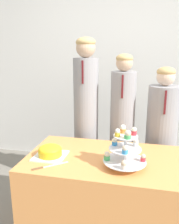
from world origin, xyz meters
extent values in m
cube|color=silver|center=(0.00, 1.81, 1.35)|extent=(9.00, 0.06, 2.70)
cube|color=#EF9951|center=(0.00, 0.37, 0.35)|extent=(1.38, 0.75, 0.70)
cube|color=white|center=(-0.49, 0.30, 0.71)|extent=(0.25, 0.25, 0.01)
cylinder|color=yellow|center=(-0.49, 0.30, 0.74)|extent=(0.19, 0.19, 0.05)
ellipsoid|color=yellow|center=(-0.49, 0.30, 0.77)|extent=(0.19, 0.19, 0.07)
cube|color=silver|center=(-0.40, 0.17, 0.70)|extent=(0.16, 0.14, 0.00)
cube|color=brown|center=(-0.50, 0.08, 0.70)|extent=(0.08, 0.07, 0.01)
cylinder|color=silver|center=(0.11, 0.25, 0.82)|extent=(0.02, 0.02, 0.24)
cylinder|color=silver|center=(0.11, 0.25, 0.75)|extent=(0.32, 0.32, 0.01)
cylinder|color=silver|center=(0.11, 0.25, 0.85)|extent=(0.24, 0.24, 0.01)
cylinder|color=silver|center=(0.11, 0.25, 0.94)|extent=(0.18, 0.18, 0.01)
cylinder|color=white|center=(0.11, 0.12, 0.77)|extent=(0.05, 0.05, 0.03)
sphere|color=beige|center=(0.11, 0.12, 0.80)|extent=(0.04, 0.04, 0.04)
cylinder|color=#E5333D|center=(0.24, 0.27, 0.77)|extent=(0.04, 0.04, 0.03)
sphere|color=beige|center=(0.24, 0.27, 0.79)|extent=(0.04, 0.04, 0.04)
cylinder|color=#3893DB|center=(0.10, 0.39, 0.77)|extent=(0.04, 0.04, 0.03)
sphere|color=beige|center=(0.10, 0.39, 0.79)|extent=(0.03, 0.03, 0.03)
cylinder|color=#4CB766|center=(-0.02, 0.24, 0.77)|extent=(0.05, 0.05, 0.03)
sphere|color=#F4E5C6|center=(-0.02, 0.24, 0.80)|extent=(0.04, 0.04, 0.04)
cylinder|color=#3893DB|center=(0.11, 0.16, 0.86)|extent=(0.04, 0.04, 0.03)
sphere|color=beige|center=(0.11, 0.16, 0.89)|extent=(0.04, 0.04, 0.04)
cylinder|color=white|center=(0.18, 0.31, 0.86)|extent=(0.04, 0.04, 0.03)
sphere|color=#F4E5C6|center=(0.18, 0.31, 0.89)|extent=(0.04, 0.04, 0.04)
cylinder|color=#3893DB|center=(0.03, 0.29, 0.86)|extent=(0.04, 0.04, 0.03)
sphere|color=#F4E5C6|center=(0.03, 0.29, 0.89)|extent=(0.04, 0.04, 0.04)
cylinder|color=orange|center=(0.08, 0.31, 0.96)|extent=(0.04, 0.04, 0.03)
sphere|color=white|center=(0.08, 0.31, 0.99)|extent=(0.04, 0.04, 0.04)
cylinder|color=yellow|center=(0.05, 0.22, 0.96)|extent=(0.04, 0.04, 0.03)
sphere|color=white|center=(0.05, 0.22, 0.99)|extent=(0.04, 0.04, 0.04)
cylinder|color=#4CB766|center=(0.12, 0.20, 0.96)|extent=(0.05, 0.05, 0.02)
sphere|color=beige|center=(0.12, 0.20, 0.99)|extent=(0.05, 0.05, 0.05)
cylinder|color=#E5333D|center=(0.16, 0.28, 0.96)|extent=(0.04, 0.04, 0.03)
sphere|color=#F4E5C6|center=(0.16, 0.28, 0.99)|extent=(0.04, 0.04, 0.04)
cylinder|color=#939399|center=(-0.36, 0.98, 0.73)|extent=(0.26, 0.26, 1.46)
sphere|color=#D6AD89|center=(-0.36, 0.98, 1.56)|extent=(0.19, 0.19, 0.19)
ellipsoid|color=tan|center=(-0.36, 0.98, 1.61)|extent=(0.19, 0.19, 0.10)
cube|color=maroon|center=(-0.36, 0.85, 1.33)|extent=(0.02, 0.01, 0.22)
cylinder|color=#939399|center=(0.02, 0.98, 0.67)|extent=(0.25, 0.25, 1.34)
sphere|color=#D6AD89|center=(0.02, 0.98, 1.42)|extent=(0.16, 0.16, 0.16)
ellipsoid|color=tan|center=(0.02, 0.98, 1.46)|extent=(0.16, 0.16, 0.09)
cube|color=maroon|center=(0.02, 0.86, 1.21)|extent=(0.02, 0.01, 0.22)
cylinder|color=#939399|center=(0.41, 0.98, 0.60)|extent=(0.30, 0.30, 1.21)
sphere|color=beige|center=(0.41, 0.98, 1.29)|extent=(0.17, 0.17, 0.17)
ellipsoid|color=tan|center=(0.41, 0.98, 1.34)|extent=(0.17, 0.17, 0.09)
cube|color=maroon|center=(0.41, 0.83, 1.08)|extent=(0.02, 0.01, 0.22)
camera|label=1|loc=(0.21, -1.36, 1.54)|focal=38.00mm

